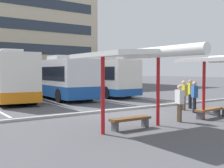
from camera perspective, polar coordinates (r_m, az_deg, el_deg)
ground_plane at (r=14.61m, az=4.43°, el=-6.07°), size 160.00×160.00×0.00m
coach_bus_0 at (r=22.56m, az=-20.78°, el=1.35°), size 3.49×10.92×3.75m
coach_bus_1 at (r=23.86m, az=-11.77°, el=1.08°), size 3.08×11.46×3.45m
coach_bus_2 at (r=25.53m, az=-3.70°, el=1.36°), size 2.73×10.52×3.48m
lane_stripe_1 at (r=21.82m, az=-15.27°, el=-3.24°), size 0.16×14.00×0.01m
lane_stripe_2 at (r=23.35m, az=-6.51°, el=-2.78°), size 0.16×14.00×0.01m
lane_stripe_3 at (r=25.35m, az=1.01°, el=-2.33°), size 0.16×14.00×0.01m
waiting_shelter_0 at (r=10.22m, az=5.28°, el=6.02°), size 3.67×4.87×3.09m
bench_0 at (r=10.67m, az=3.84°, el=-7.50°), size 1.75×0.48×0.45m
bench_1 at (r=13.94m, az=19.36°, el=-5.24°), size 1.76×0.56×0.45m
platform_kerb at (r=15.53m, az=1.63°, el=-5.32°), size 44.00×0.24×0.12m
waiting_passenger_0 at (r=16.15m, az=14.58°, el=-1.84°), size 0.32×0.52×1.68m
waiting_passenger_1 at (r=17.00m, az=15.88°, el=-1.54°), size 0.44×0.54×1.72m
waiting_passenger_2 at (r=15.29m, az=16.69°, el=-2.12°), size 0.45×0.53×1.68m
waiting_passenger_3 at (r=12.39m, az=13.79°, el=-3.39°), size 0.37×0.52×1.62m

